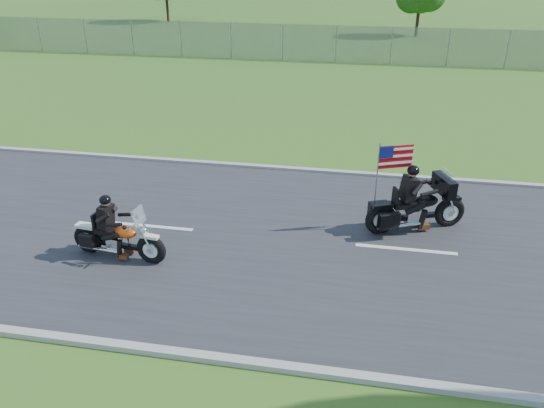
# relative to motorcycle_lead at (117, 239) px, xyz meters

# --- Properties ---
(ground) EXTENTS (420.00, 420.00, 0.00)m
(ground) POSITION_rel_motorcycle_lead_xyz_m (2.10, 1.38, -0.47)
(ground) COLOR #26591B
(ground) RESTS_ON ground
(road) EXTENTS (120.00, 8.00, 0.04)m
(road) POSITION_rel_motorcycle_lead_xyz_m (2.10, 1.38, -0.45)
(road) COLOR #28282B
(road) RESTS_ON ground
(curb_north) EXTENTS (120.00, 0.18, 0.12)m
(curb_north) POSITION_rel_motorcycle_lead_xyz_m (2.10, 5.43, -0.42)
(curb_north) COLOR #9E9B93
(curb_north) RESTS_ON ground
(curb_south) EXTENTS (120.00, 0.18, 0.12)m
(curb_south) POSITION_rel_motorcycle_lead_xyz_m (2.10, -2.67, -0.42)
(curb_south) COLOR #9E9B93
(curb_south) RESTS_ON ground
(fence) EXTENTS (60.00, 0.03, 2.00)m
(fence) POSITION_rel_motorcycle_lead_xyz_m (-2.90, 21.38, 0.53)
(fence) COLOR gray
(fence) RESTS_ON ground
(motorcycle_lead) EXTENTS (2.20, 0.68, 1.48)m
(motorcycle_lead) POSITION_rel_motorcycle_lead_xyz_m (0.00, 0.00, 0.00)
(motorcycle_lead) COLOR black
(motorcycle_lead) RESTS_ON ground
(motorcycle_follow) EXTENTS (2.37, 1.28, 2.08)m
(motorcycle_follow) POSITION_rel_motorcycle_lead_xyz_m (6.32, 2.38, 0.10)
(motorcycle_follow) COLOR black
(motorcycle_follow) RESTS_ON ground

